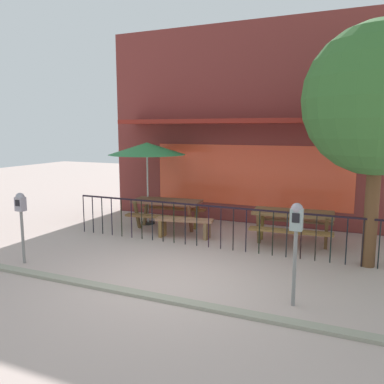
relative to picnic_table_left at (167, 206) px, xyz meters
The scene contains 11 objects.
ground 3.82m from the picnic_table_left, 61.69° to the right, with size 40.00×40.00×0.00m, color #B59F97.
pub_storefront 3.28m from the picnic_table_left, 44.42° to the left, with size 8.59×1.48×5.51m.
patio_fence_front 2.13m from the picnic_table_left, 32.82° to the right, with size 7.24×0.04×0.97m.
picnic_table_left is the anchor object (origin of this frame).
picnic_table_right 3.33m from the picnic_table_left, ahead, with size 1.90×1.50×0.79m.
patio_umbrella 1.68m from the picnic_table_left, 159.86° to the left, with size 2.12×2.12×2.28m.
patio_bench 1.07m from the picnic_table_left, 38.55° to the right, with size 1.44×0.58×0.48m.
parking_meter_near 5.22m from the picnic_table_left, 41.27° to the right, with size 0.18×0.17×1.58m.
parking_meter_far 3.88m from the picnic_table_left, 110.32° to the right, with size 0.18×0.17×1.42m.
street_tree 5.65m from the picnic_table_left, 12.09° to the right, with size 2.79×2.79×4.57m.
curb_edge 4.46m from the picnic_table_left, 66.18° to the right, with size 12.03×0.20×0.11m, color gray.
Camera 1 is at (2.99, -5.89, 2.63)m, focal length 37.13 mm.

